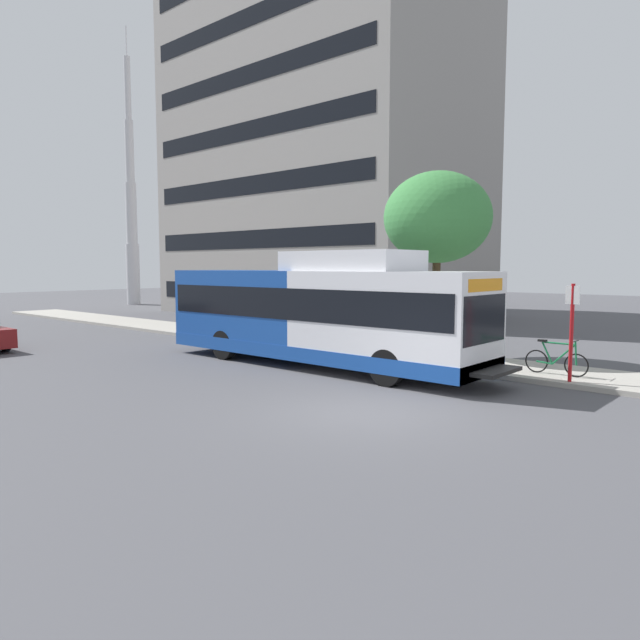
{
  "coord_description": "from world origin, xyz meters",
  "views": [
    {
      "loc": [
        -9.9,
        -7.47,
        3.18
      ],
      "look_at": [
        2.89,
        3.82,
        1.6
      ],
      "focal_mm": 32.38,
      "sensor_mm": 36.0,
      "label": 1
    }
  ],
  "objects_px": {
    "transit_bus": "(317,313)",
    "bicycle_parked": "(556,360)",
    "street_tree_near_stop": "(437,218)",
    "bus_stop_sign_pole": "(572,325)"
  },
  "relations": [
    {
      "from": "transit_bus",
      "to": "bicycle_parked",
      "type": "distance_m",
      "value": 7.22
    },
    {
      "from": "transit_bus",
      "to": "bus_stop_sign_pole",
      "type": "height_order",
      "value": "transit_bus"
    },
    {
      "from": "bicycle_parked",
      "to": "street_tree_near_stop",
      "type": "relative_size",
      "value": 0.28
    },
    {
      "from": "street_tree_near_stop",
      "to": "bicycle_parked",
      "type": "bearing_deg",
      "value": -106.38
    },
    {
      "from": "transit_bus",
      "to": "street_tree_near_stop",
      "type": "distance_m",
      "value": 5.53
    },
    {
      "from": "street_tree_near_stop",
      "to": "bus_stop_sign_pole",
      "type": "bearing_deg",
      "value": -111.73
    },
    {
      "from": "transit_bus",
      "to": "bicycle_parked",
      "type": "height_order",
      "value": "transit_bus"
    },
    {
      "from": "transit_bus",
      "to": "bus_stop_sign_pole",
      "type": "xyz_separation_m",
      "value": [
        2.01,
        -7.2,
        -0.05
      ]
    },
    {
      "from": "bicycle_parked",
      "to": "street_tree_near_stop",
      "type": "xyz_separation_m",
      "value": [
        1.37,
        4.66,
        4.3
      ]
    },
    {
      "from": "bicycle_parked",
      "to": "bus_stop_sign_pole",
      "type": "bearing_deg",
      "value": -140.01
    }
  ]
}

